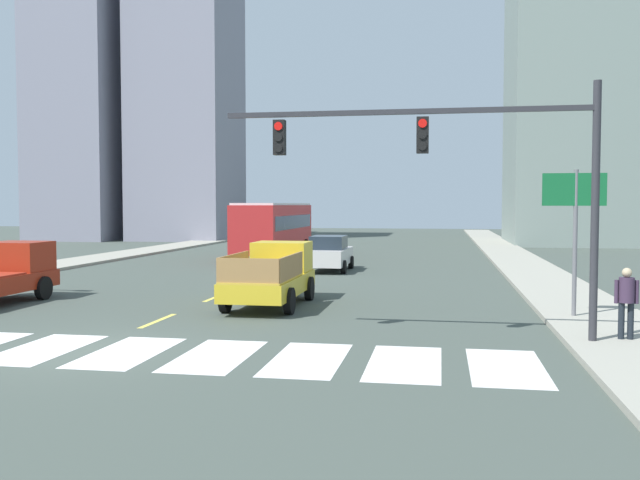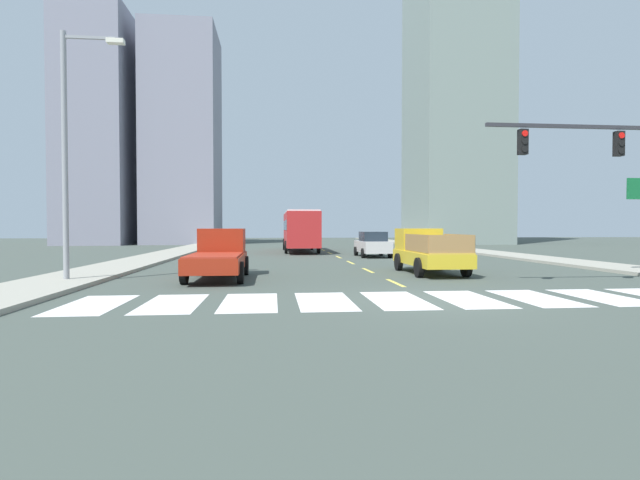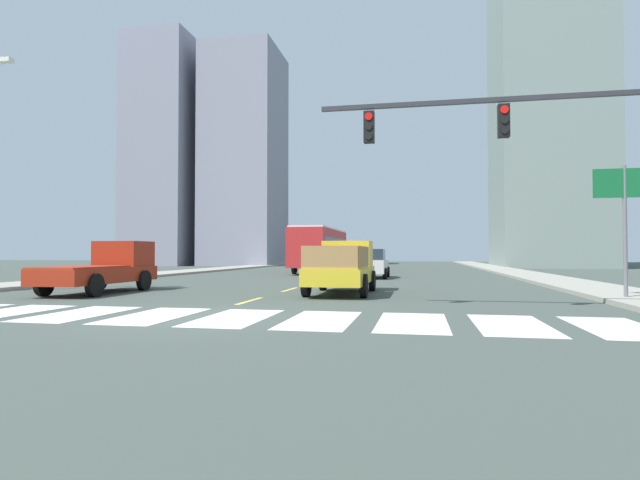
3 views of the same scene
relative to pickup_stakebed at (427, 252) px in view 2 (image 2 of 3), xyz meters
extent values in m
plane|color=#404942|center=(-2.39, -7.71, -0.94)|extent=(160.00, 160.00, 0.00)
cube|color=#9A9688|center=(9.63, 10.29, -0.86)|extent=(2.93, 110.00, 0.15)
cube|color=#9A9688|center=(-14.41, 10.29, -0.86)|extent=(2.93, 110.00, 0.15)
cube|color=silver|center=(-11.44, -7.71, -0.93)|extent=(1.47, 3.31, 0.01)
cube|color=silver|center=(-9.43, -7.71, -0.93)|extent=(1.47, 3.31, 0.01)
cube|color=silver|center=(-7.42, -7.71, -0.93)|extent=(1.47, 3.31, 0.01)
cube|color=silver|center=(-5.41, -7.71, -0.93)|extent=(1.47, 3.31, 0.01)
cube|color=silver|center=(-3.40, -7.71, -0.93)|extent=(1.47, 3.31, 0.01)
cube|color=silver|center=(-1.39, -7.71, -0.93)|extent=(1.47, 3.31, 0.01)
cube|color=silver|center=(0.62, -7.71, -0.93)|extent=(1.47, 3.31, 0.01)
cube|color=silver|center=(2.64, -7.71, -0.93)|extent=(1.47, 3.31, 0.01)
cube|color=#DBC64E|center=(-2.39, -3.71, -0.93)|extent=(0.16, 2.40, 0.01)
cube|color=#DBC64E|center=(-2.39, 1.29, -0.93)|extent=(0.16, 2.40, 0.01)
cube|color=#DBC64E|center=(-2.39, 6.29, -0.93)|extent=(0.16, 2.40, 0.01)
cube|color=#DBC64E|center=(-2.39, 11.29, -0.93)|extent=(0.16, 2.40, 0.01)
cube|color=#DBC64E|center=(-2.39, 16.29, -0.93)|extent=(0.16, 2.40, 0.01)
cube|color=#DBC64E|center=(-2.39, 21.29, -0.93)|extent=(0.16, 2.40, 0.01)
cube|color=#DBC64E|center=(-2.39, 26.29, -0.93)|extent=(0.16, 2.40, 0.01)
cube|color=#DBC64E|center=(-2.39, 31.29, -0.93)|extent=(0.16, 2.40, 0.01)
cube|color=gold|center=(0.00, -0.44, -0.26)|extent=(1.96, 5.20, 0.56)
cube|color=gold|center=(0.00, 1.26, 0.52)|extent=(1.84, 1.60, 1.00)
cube|color=#19232D|center=(0.00, 1.70, 0.70)|extent=(1.72, 0.08, 0.56)
cube|color=gold|center=(0.00, -1.39, 0.05)|extent=(1.84, 3.30, 0.06)
cylinder|color=black|center=(-0.98, 1.12, -0.54)|extent=(0.22, 0.80, 0.80)
cylinder|color=black|center=(0.98, 1.12, -0.54)|extent=(0.22, 0.80, 0.80)
cylinder|color=black|center=(-0.98, -2.00, -0.54)|extent=(0.22, 0.80, 0.80)
cylinder|color=black|center=(0.98, -2.00, -0.54)|extent=(0.22, 0.80, 0.80)
cube|color=olive|center=(-0.90, -1.39, 0.43)|extent=(0.06, 3.17, 0.70)
cube|color=olive|center=(0.90, -1.39, 0.43)|extent=(0.06, 3.17, 0.70)
cube|color=olive|center=(0.00, -2.97, 0.43)|extent=(1.80, 0.06, 0.70)
cube|color=maroon|center=(-8.93, -1.89, -0.26)|extent=(1.96, 5.20, 0.56)
cube|color=maroon|center=(-8.93, -0.19, 0.52)|extent=(1.84, 1.60, 1.00)
cube|color=#19232D|center=(-8.93, 0.25, 0.70)|extent=(1.72, 0.08, 0.56)
cube|color=#A02817|center=(-8.93, -2.84, 0.05)|extent=(1.84, 3.30, 0.06)
cylinder|color=black|center=(-9.91, -0.33, -0.54)|extent=(0.22, 0.80, 0.80)
cylinder|color=black|center=(-7.95, -0.33, -0.54)|extent=(0.22, 0.80, 0.80)
cylinder|color=black|center=(-9.91, -3.45, -0.54)|extent=(0.22, 0.80, 0.80)
cylinder|color=black|center=(-7.95, -3.45, -0.54)|extent=(0.22, 0.80, 0.80)
cube|color=red|center=(-4.57, 18.89, 0.91)|extent=(2.50, 10.80, 2.70)
cube|color=#19232D|center=(-4.57, 18.89, 1.26)|extent=(2.52, 9.94, 0.80)
cube|color=silver|center=(-4.57, 18.89, 2.32)|extent=(2.40, 10.37, 0.12)
cylinder|color=black|center=(-5.82, 22.24, -0.44)|extent=(0.22, 1.00, 1.00)
cylinder|color=black|center=(-3.32, 22.24, -0.44)|extent=(0.22, 1.00, 1.00)
cylinder|color=black|center=(-5.82, 15.92, -0.44)|extent=(0.22, 1.00, 1.00)
cylinder|color=black|center=(-3.32, 15.92, -0.44)|extent=(0.22, 1.00, 1.00)
cube|color=silver|center=(-0.02, 11.51, -0.24)|extent=(1.80, 4.40, 0.76)
cube|color=#1E2833|center=(-0.02, 11.36, 0.46)|extent=(1.58, 2.11, 0.64)
cylinder|color=black|center=(-0.92, 12.87, -0.62)|extent=(0.22, 0.64, 0.64)
cylinder|color=black|center=(0.88, 12.87, -0.62)|extent=(0.22, 0.64, 0.64)
cylinder|color=black|center=(-0.92, 10.14, -0.62)|extent=(0.22, 0.64, 0.64)
cylinder|color=black|center=(0.88, 10.14, -0.62)|extent=(0.22, 0.64, 0.64)
cube|color=#2D2D33|center=(4.48, -5.36, 4.46)|extent=(8.56, 0.12, 0.12)
cube|color=black|center=(4.91, -5.36, 3.91)|extent=(0.28, 0.24, 0.84)
cylinder|color=red|center=(4.91, -5.49, 4.17)|extent=(0.20, 0.04, 0.20)
cylinder|color=black|center=(4.91, -5.49, 3.91)|extent=(0.20, 0.04, 0.20)
cylinder|color=black|center=(4.91, -5.49, 3.65)|extent=(0.20, 0.04, 0.20)
cube|color=black|center=(1.49, -5.36, 3.91)|extent=(0.28, 0.24, 0.84)
cylinder|color=red|center=(1.49, -5.49, 4.17)|extent=(0.20, 0.04, 0.20)
cylinder|color=black|center=(1.49, -5.49, 3.91)|extent=(0.20, 0.04, 0.20)
cylinder|color=black|center=(1.49, -5.49, 3.65)|extent=(0.20, 0.04, 0.20)
cylinder|color=gray|center=(-14.22, -2.60, 3.56)|extent=(0.20, 0.20, 9.00)
cube|color=gray|center=(-13.32, -2.60, 7.86)|extent=(1.80, 0.10, 0.10)
cube|color=silver|center=(-12.42, -2.60, 7.76)|extent=(0.60, 0.28, 0.16)
cube|color=gray|center=(16.18, 37.98, 25.04)|extent=(10.61, 11.66, 51.95)
cube|color=gray|center=(-27.40, 39.46, 12.77)|extent=(7.69, 11.74, 27.41)
cube|color=gray|center=(-17.86, 39.55, 12.05)|extent=(8.50, 9.33, 25.97)
camera|label=1|loc=(5.35, -21.72, 2.29)|focal=38.80mm
camera|label=2|loc=(-6.78, -20.46, 1.07)|focal=26.63mm
camera|label=3|loc=(2.77, -18.86, 0.56)|focal=28.59mm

